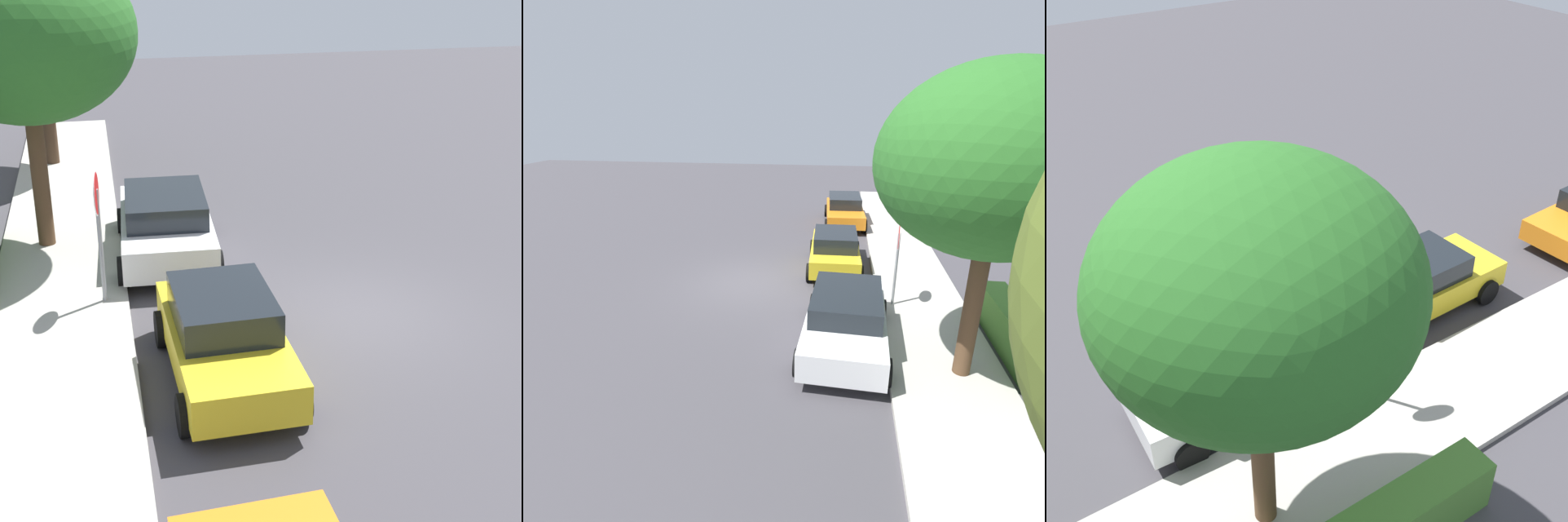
{
  "view_description": "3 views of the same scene",
  "coord_description": "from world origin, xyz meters",
  "views": [
    {
      "loc": [
        -12.65,
        4.47,
        6.84
      ],
      "look_at": [
        -0.02,
        1.81,
        1.24
      ],
      "focal_mm": 55.0,
      "sensor_mm": 36.0,
      "label": 1
    },
    {
      "loc": [
        12.5,
        2.93,
        5.67
      ],
      "look_at": [
        0.52,
        1.18,
        1.05
      ],
      "focal_mm": 28.0,
      "sensor_mm": 36.0,
      "label": 2
    },
    {
      "loc": [
        7.64,
        11.71,
        9.61
      ],
      "look_at": [
        0.42,
        1.02,
        1.12
      ],
      "focal_mm": 45.0,
      "sensor_mm": 36.0,
      "label": 3
    }
  ],
  "objects": [
    {
      "name": "ground_plane",
      "position": [
        0.0,
        0.0,
        0.0
      ],
      "size": [
        60.0,
        60.0,
        0.0
      ],
      "primitive_type": "plane",
      "color": "#423F44"
    },
    {
      "name": "parked_car_white",
      "position": [
        3.47,
        3.17,
        0.77
      ],
      "size": [
        4.32,
        2.26,
        1.47
      ],
      "color": "white",
      "rests_on": "ground_plane"
    },
    {
      "name": "front_yard_hedge",
      "position": [
        3.24,
        7.26,
        0.51
      ],
      "size": [
        4.18,
        0.72,
        1.02
      ],
      "color": "#4C8433",
      "rests_on": "ground_plane"
    },
    {
      "name": "street_tree_mid_block",
      "position": [
        4.34,
        5.69,
        4.67
      ],
      "size": [
        4.45,
        4.45,
        6.49
      ],
      "color": "#513823",
      "rests_on": "ground_plane"
    },
    {
      "name": "stop_sign",
      "position": [
        1.26,
        4.56,
        1.85
      ],
      "size": [
        0.81,
        0.1,
        2.68
      ],
      "color": "gray",
      "rests_on": "ground_plane"
    },
    {
      "name": "parked_car_yellow",
      "position": [
        -1.71,
        2.75,
        0.75
      ],
      "size": [
        3.96,
        2.02,
        1.46
      ],
      "color": "yellow",
      "rests_on": "ground_plane"
    },
    {
      "name": "parked_car_orange",
      "position": [
        -8.06,
        3.06,
        0.74
      ],
      "size": [
        4.52,
        2.17,
        1.42
      ],
      "color": "orange",
      "rests_on": "ground_plane"
    },
    {
      "name": "sidewalk_curb",
      "position": [
        0.0,
        5.42,
        0.07
      ],
      "size": [
        32.0,
        2.59,
        0.14
      ],
      "primitive_type": "cube",
      "color": "#B2ADA3",
      "rests_on": "ground_plane"
    }
  ]
}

